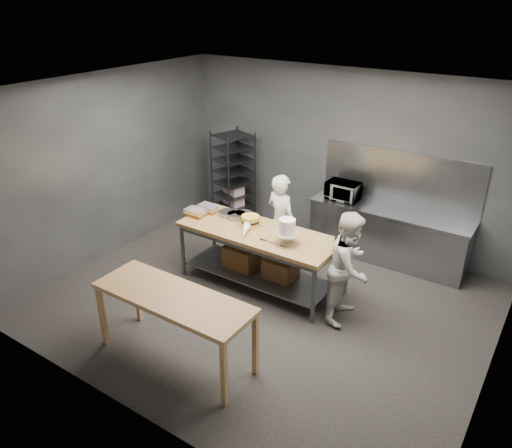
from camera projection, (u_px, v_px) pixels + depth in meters
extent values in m
plane|color=black|center=(263.00, 302.00, 7.22)|extent=(6.00, 6.00, 0.00)
cube|color=#4C4F54|center=(344.00, 158.00, 8.46)|extent=(6.00, 0.04, 3.00)
cube|color=brown|center=(258.00, 233.00, 7.27)|extent=(2.40, 0.90, 0.06)
cube|color=#47494C|center=(258.00, 273.00, 7.56)|extent=(2.25, 0.75, 0.03)
cylinder|color=#47494C|center=(183.00, 250.00, 7.74)|extent=(0.06, 0.06, 0.86)
cylinder|color=#47494C|center=(214.00, 232.00, 8.33)|extent=(0.06, 0.06, 0.86)
cylinder|color=#47494C|center=(313.00, 296.00, 6.60)|extent=(0.06, 0.06, 0.86)
cylinder|color=#47494C|center=(339.00, 271.00, 7.19)|extent=(0.06, 0.06, 0.86)
cube|color=brown|center=(242.00, 256.00, 7.66)|extent=(0.50, 0.40, 0.35)
cube|color=brown|center=(281.00, 268.00, 7.39)|extent=(0.45, 0.38, 0.30)
cube|color=olive|center=(173.00, 298.00, 5.78)|extent=(2.00, 0.70, 0.06)
cube|color=olive|center=(102.00, 316.00, 6.22)|extent=(0.06, 0.06, 0.84)
cube|color=olive|center=(137.00, 293.00, 6.67)|extent=(0.06, 0.06, 0.84)
cube|color=olive|center=(224.00, 375.00, 5.27)|extent=(0.06, 0.06, 0.84)
cube|color=olive|center=(255.00, 344.00, 5.72)|extent=(0.06, 0.06, 0.84)
cube|color=slate|center=(390.00, 211.00, 7.98)|extent=(2.60, 0.60, 0.04)
cube|color=slate|center=(387.00, 236.00, 8.18)|extent=(2.56, 0.56, 0.86)
cube|color=slate|center=(400.00, 178.00, 8.01)|extent=(2.60, 0.02, 0.90)
cube|color=black|center=(233.00, 177.00, 9.45)|extent=(0.78, 0.81, 1.75)
cube|color=silver|center=(234.00, 193.00, 9.59)|extent=(0.44, 0.35, 0.45)
imported|color=silver|center=(281.00, 221.00, 7.87)|extent=(0.65, 0.51, 1.57)
imported|color=beige|center=(350.00, 267.00, 6.60)|extent=(0.62, 0.78, 1.56)
imported|color=black|center=(343.00, 191.00, 8.33)|extent=(0.54, 0.37, 0.30)
cylinder|color=#A49983|center=(287.00, 243.00, 6.89)|extent=(0.20, 0.20, 0.02)
cylinder|color=#A49983|center=(287.00, 238.00, 6.86)|extent=(0.06, 0.06, 0.12)
cylinder|color=#A49983|center=(287.00, 234.00, 6.83)|extent=(0.34, 0.34, 0.02)
cylinder|color=white|center=(287.00, 226.00, 6.78)|extent=(0.23, 0.23, 0.21)
cylinder|color=#F2D84D|center=(250.00, 224.00, 7.40)|extent=(0.27, 0.27, 0.06)
cylinder|color=black|center=(250.00, 221.00, 7.38)|extent=(0.27, 0.27, 0.04)
cylinder|color=#F2D84D|center=(250.00, 218.00, 7.35)|extent=(0.27, 0.27, 0.06)
cylinder|color=gray|center=(228.00, 214.00, 7.72)|extent=(0.27, 0.27, 0.07)
cylinder|color=gray|center=(244.00, 215.00, 7.68)|extent=(0.26, 0.26, 0.07)
cylinder|color=gray|center=(210.00, 208.00, 7.90)|extent=(0.28, 0.28, 0.07)
cylinder|color=gray|center=(237.00, 216.00, 7.64)|extent=(0.29, 0.29, 0.07)
cone|color=white|center=(245.00, 231.00, 7.12)|extent=(0.27, 0.39, 0.12)
cube|color=slate|center=(274.00, 243.00, 6.90)|extent=(0.28, 0.02, 0.00)
cube|color=black|center=(263.00, 240.00, 6.99)|extent=(0.09, 0.02, 0.02)
cube|color=brown|center=(196.00, 214.00, 7.72)|extent=(0.30, 0.20, 0.05)
cube|color=silver|center=(195.00, 211.00, 7.70)|extent=(0.31, 0.21, 0.06)
cube|color=brown|center=(208.00, 210.00, 7.87)|extent=(0.30, 0.20, 0.05)
cube|color=silver|center=(208.00, 207.00, 7.85)|extent=(0.31, 0.21, 0.06)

